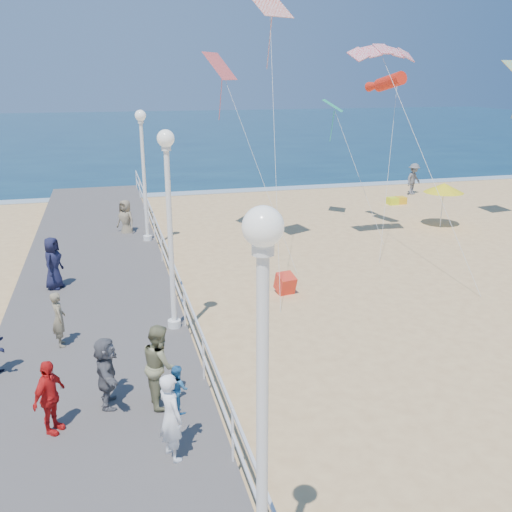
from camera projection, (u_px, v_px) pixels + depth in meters
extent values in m
plane|color=#EBBF7B|center=(354.00, 320.00, 17.08)|extent=(160.00, 160.00, 0.00)
cube|color=#0B2E47|center=(154.00, 130.00, 76.98)|extent=(160.00, 90.00, 0.05)
cube|color=silver|center=(219.00, 192.00, 35.96)|extent=(160.00, 1.20, 0.04)
cube|color=#655F5B|center=(94.00, 342.00, 15.18)|extent=(5.00, 44.00, 0.40)
cube|color=white|center=(184.00, 290.00, 15.40)|extent=(0.05, 42.00, 0.06)
cube|color=white|center=(185.00, 307.00, 15.55)|extent=(0.05, 42.00, 0.04)
cylinder|color=white|center=(262.00, 448.00, 6.61)|extent=(0.14, 0.14, 4.70)
sphere|color=white|center=(263.00, 227.00, 5.82)|extent=(0.44, 0.44, 0.44)
cylinder|color=white|center=(174.00, 323.00, 15.61)|extent=(0.36, 0.36, 0.20)
cylinder|color=white|center=(171.00, 241.00, 14.91)|extent=(0.14, 0.14, 4.70)
sphere|color=white|center=(166.00, 138.00, 14.11)|extent=(0.44, 0.44, 0.44)
cylinder|color=white|center=(148.00, 238.00, 23.91)|extent=(0.36, 0.36, 0.20)
cylinder|color=white|center=(144.00, 182.00, 23.20)|extent=(0.14, 0.14, 4.70)
sphere|color=white|center=(140.00, 115.00, 22.41)|extent=(0.44, 0.44, 0.44)
imported|color=white|center=(171.00, 417.00, 10.05)|extent=(0.61, 0.72, 1.67)
imported|color=teal|center=(177.00, 388.00, 10.08)|extent=(0.48, 0.53, 0.89)
imported|color=#84825B|center=(160.00, 365.00, 11.75)|extent=(0.74, 0.91, 1.77)
imported|color=red|center=(49.00, 397.00, 10.81)|extent=(0.78, 0.94, 1.50)
imported|color=#181935|center=(53.00, 263.00, 18.26)|extent=(0.82, 0.98, 1.71)
imported|color=slate|center=(106.00, 372.00, 11.70)|extent=(0.46, 1.42, 1.53)
imported|color=#83775B|center=(59.00, 319.00, 14.37)|extent=(0.44, 0.58, 1.44)
imported|color=slate|center=(414.00, 179.00, 34.97)|extent=(1.43, 1.21, 1.92)
imported|color=#817259|center=(126.00, 221.00, 25.01)|extent=(1.05, 1.06, 1.85)
cube|color=red|center=(285.00, 285.00, 19.06)|extent=(0.67, 0.80, 0.74)
cylinder|color=white|center=(442.00, 209.00, 27.38)|extent=(0.05, 0.05, 1.80)
cone|color=yellow|center=(444.00, 188.00, 27.07)|extent=(1.90, 1.90, 0.45)
cube|color=#E8FC1A|center=(393.00, 201.00, 32.43)|extent=(0.55, 0.55, 0.40)
cube|color=yellow|center=(400.00, 200.00, 32.61)|extent=(0.55, 0.55, 0.40)
cylinder|color=red|center=(390.00, 82.00, 24.19)|extent=(1.01, 2.69, 1.08)
cube|color=#E85755|center=(220.00, 66.00, 23.45)|extent=(1.61, 1.70, 1.10)
cube|color=#27B67F|center=(333.00, 106.00, 27.05)|extent=(1.32, 1.38, 0.57)
cube|color=red|center=(270.00, 5.00, 20.13)|extent=(1.72, 1.58, 0.90)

